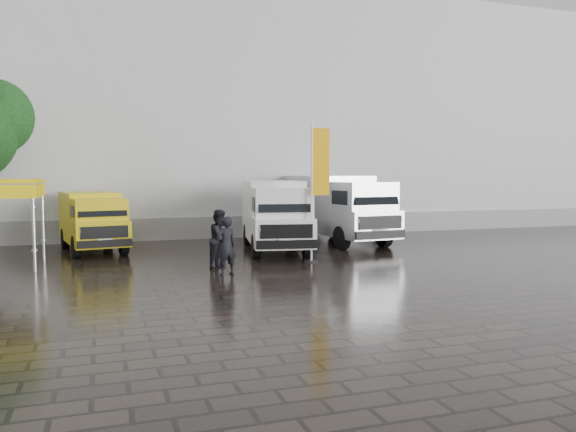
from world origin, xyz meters
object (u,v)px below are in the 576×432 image
Objects in this scene: van_yellow at (92,222)px; van_silver at (337,209)px; person_tent at (220,239)px; flagpole at (317,185)px; van_white at (275,216)px; person_front at (226,246)px; wheelie_bin at (381,224)px.

van_silver is (9.93, -0.38, 0.32)m from van_yellow.
van_silver is 3.61× the size of person_tent.
flagpole is (7.15, -5.05, 1.45)m from van_yellow.
van_white is 1.33× the size of flagpole.
flagpole is 2.72× the size of person_front.
wheelie_bin is at bearing 49.50° from flagpole.
person_front is 1.25m from person_tent.
van_white is 8.02m from wheelie_bin.
person_tent is (0.08, 1.25, 0.06)m from person_front.
van_white is at bearing -26.55° from van_yellow.
wheelie_bin is 0.55× the size of person_front.
van_white is 5.46m from person_front.
person_front is at bearing -156.75° from wheelie_bin.
van_silver reaches higher than person_tent.
flagpole is 2.54× the size of person_tent.
van_silver is 8.78m from person_front.
wheelie_bin is at bearing 31.79° from van_silver.
van_yellow is at bearing -75.74° from person_front.
person_front is at bearing -112.24° from van_white.
van_white is 3.37× the size of person_tent.
van_silver reaches higher than person_front.
flagpole is 3.72m from person_tent.
person_tent is (-3.32, -0.29, -1.65)m from flagpole.
van_silver is 4.46m from wheelie_bin.
van_yellow is 5.14× the size of wheelie_bin.
van_silver reaches higher than van_yellow.
person_front is at bearing -140.43° from van_silver.
van_yellow is 7.58m from person_front.
person_tent is at bearing -64.36° from van_yellow.
van_yellow is at bearing 173.27° from van_white.
van_white is at bearing -159.79° from van_silver.
van_silver is at bearing -150.28° from person_front.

